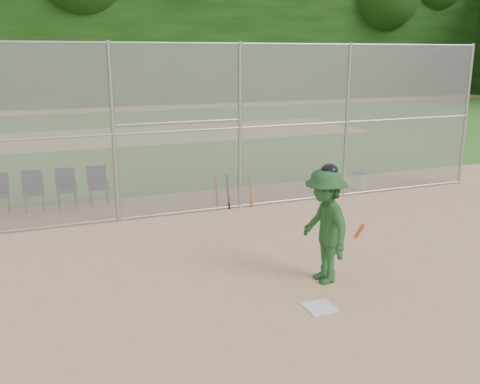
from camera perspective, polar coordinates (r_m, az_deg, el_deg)
name	(u,v)px	position (r m, az deg, el deg)	size (l,w,h in m)	color
ground	(298,296)	(8.69, 6.26, -10.94)	(100.00, 100.00, 0.00)	tan
grass_strip	(115,137)	(25.44, -13.16, 5.76)	(100.00, 100.00, 0.00)	#2C661E
dirt_patch_far	(115,137)	(25.44, -13.16, 5.77)	(24.00, 24.00, 0.00)	tan
backstop_fence	(200,127)	(12.58, -4.27, 6.95)	(16.09, 0.09, 4.00)	gray
treeline	(102,15)	(27.21, -14.55, 17.85)	(81.00, 60.00, 11.00)	black
home_plate	(319,307)	(8.34, 8.47, -12.07)	(0.43, 0.43, 0.02)	silver
batter_at_plate	(325,226)	(8.93, 9.04, -3.56)	(0.99, 1.40, 2.02)	#1E4B21
water_cooler	(360,180)	(15.59, 12.66, 1.28)	(0.38, 0.38, 0.48)	white
spare_bats	(234,191)	(13.25, -0.69, 0.10)	(0.96, 0.30, 0.85)	#D84C14
chair_3	(33,192)	(13.89, -21.18, 0.04)	(0.54, 0.52, 0.96)	#0E1036
chair_4	(66,189)	(13.91, -18.02, 0.33)	(0.54, 0.52, 0.96)	#0E1036
chair_5	(98,186)	(13.98, -14.88, 0.63)	(0.54, 0.52, 0.96)	#0E1036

